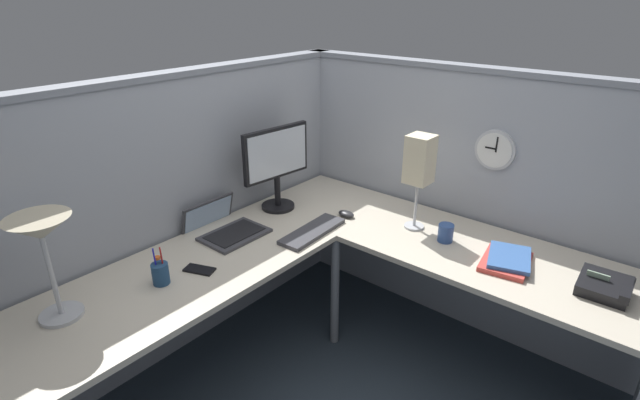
% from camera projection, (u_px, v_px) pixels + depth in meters
% --- Properties ---
extents(ground_plane, '(6.80, 6.80, 0.00)m').
position_uv_depth(ground_plane, '(339.00, 367.00, 2.71)').
color(ground_plane, '#2D3842').
extents(cubicle_wall_back, '(2.57, 0.12, 1.58)m').
position_uv_depth(cubicle_wall_back, '(176.00, 219.00, 2.64)').
color(cubicle_wall_back, '#999EA8').
rests_on(cubicle_wall_back, ground).
extents(cubicle_wall_right, '(0.12, 2.37, 1.58)m').
position_uv_depth(cubicle_wall_right, '(466.00, 202.00, 2.85)').
color(cubicle_wall_right, '#999EA8').
rests_on(cubicle_wall_right, ground).
extents(desk, '(2.35, 2.15, 0.73)m').
position_uv_depth(desk, '(330.00, 287.00, 2.33)').
color(desk, beige).
rests_on(desk, ground).
extents(monitor, '(0.46, 0.20, 0.50)m').
position_uv_depth(monitor, '(277.00, 162.00, 2.82)').
color(monitor, black).
rests_on(monitor, desk).
extents(laptop, '(0.34, 0.38, 0.22)m').
position_uv_depth(laptop, '(223.00, 227.00, 2.64)').
color(laptop, '#38383D').
rests_on(laptop, desk).
extents(keyboard, '(0.44, 0.16, 0.02)m').
position_uv_depth(keyboard, '(312.00, 231.00, 2.62)').
color(keyboard, '#38383D').
rests_on(keyboard, desk).
extents(computer_mouse, '(0.06, 0.10, 0.03)m').
position_uv_depth(computer_mouse, '(346.00, 214.00, 2.81)').
color(computer_mouse, '#232326').
rests_on(computer_mouse, desk).
extents(desk_lamp_dome, '(0.24, 0.24, 0.44)m').
position_uv_depth(desk_lamp_dome, '(42.00, 237.00, 1.81)').
color(desk_lamp_dome, '#B7BABF').
rests_on(desk_lamp_dome, desk).
extents(pen_cup, '(0.08, 0.08, 0.18)m').
position_uv_depth(pen_cup, '(160.00, 273.00, 2.16)').
color(pen_cup, navy).
rests_on(pen_cup, desk).
extents(cell_phone, '(0.12, 0.16, 0.01)m').
position_uv_depth(cell_phone, '(199.00, 270.00, 2.27)').
color(cell_phone, black).
rests_on(cell_phone, desk).
extents(office_phone, '(0.20, 0.21, 0.11)m').
position_uv_depth(office_phone, '(606.00, 287.00, 2.08)').
color(office_phone, black).
rests_on(office_phone, desk).
extents(book_stack, '(0.32, 0.26, 0.04)m').
position_uv_depth(book_stack, '(507.00, 260.00, 2.32)').
color(book_stack, '#BF3F38').
rests_on(book_stack, desk).
extents(desk_lamp_paper, '(0.13, 0.13, 0.53)m').
position_uv_depth(desk_lamp_paper, '(420.00, 162.00, 2.54)').
color(desk_lamp_paper, '#B7BABF').
rests_on(desk_lamp_paper, desk).
extents(coffee_mug, '(0.08, 0.08, 0.10)m').
position_uv_depth(coffee_mug, '(446.00, 233.00, 2.52)').
color(coffee_mug, '#2D4C8C').
rests_on(coffee_mug, desk).
extents(wall_clock, '(0.04, 0.22, 0.22)m').
position_uv_depth(wall_clock, '(495.00, 150.00, 2.58)').
color(wall_clock, '#B7BABF').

